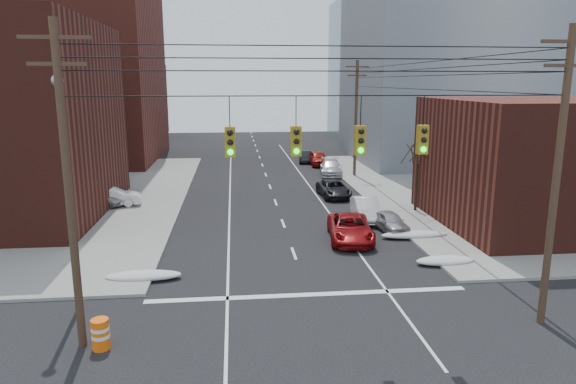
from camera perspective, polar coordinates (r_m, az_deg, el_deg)
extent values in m
plane|color=black|center=(17.04, 5.66, -20.02)|extent=(160.00, 160.00, 0.00)
cube|color=maroon|center=(65.79, -25.65, 16.22)|extent=(24.00, 20.00, 30.00)
cube|color=#4D1E17|center=(91.08, -20.92, 9.48)|extent=(22.00, 18.00, 12.00)
cube|color=gray|center=(63.37, 17.89, 14.73)|extent=(22.00, 20.00, 25.00)
cube|color=gray|center=(88.37, 12.13, 13.18)|extent=(20.00, 18.00, 22.00)
cube|color=#4D1E17|center=(37.09, 28.71, 2.84)|extent=(16.00, 12.00, 8.00)
cylinder|color=#473323|center=(18.28, -23.16, -0.05)|extent=(0.28, 0.28, 11.00)
cube|color=#473323|center=(17.98, -24.51, 15.39)|extent=(2.20, 0.12, 0.12)
cube|color=#473323|center=(17.94, -24.28, 12.86)|extent=(1.80, 0.12, 0.12)
cylinder|color=#473323|center=(20.95, 27.63, 0.99)|extent=(0.28, 0.28, 11.00)
cube|color=#473323|center=(20.69, 29.00, 14.42)|extent=(2.20, 0.12, 0.12)
cube|color=#473323|center=(20.65, 28.77, 12.21)|extent=(1.80, 0.12, 0.12)
cylinder|color=#473323|center=(49.59, 7.55, 7.96)|extent=(0.28, 0.28, 11.00)
cube|color=#473323|center=(49.48, 7.71, 13.63)|extent=(2.20, 0.12, 0.12)
cube|color=#473323|center=(49.47, 7.68, 12.70)|extent=(1.80, 0.12, 0.12)
cylinder|color=black|center=(17.37, 4.24, 10.62)|extent=(17.00, 0.04, 0.04)
cylinder|color=black|center=(17.12, -6.52, 8.88)|extent=(0.03, 0.03, 1.00)
cube|color=olive|center=(17.21, -6.44, 5.56)|extent=(0.35, 0.30, 1.00)
sphere|color=black|center=(17.00, -6.47, 6.56)|extent=(0.20, 0.20, 0.20)
sphere|color=black|center=(17.04, -6.44, 5.49)|extent=(0.20, 0.20, 0.20)
sphere|color=#0CE526|center=(17.08, -6.42, 4.42)|extent=(0.20, 0.20, 0.20)
cylinder|color=black|center=(17.25, 0.90, 8.98)|extent=(0.03, 0.03, 1.00)
cube|color=olive|center=(17.33, 0.89, 5.68)|extent=(0.35, 0.30, 1.00)
sphere|color=black|center=(17.13, 0.96, 6.68)|extent=(0.20, 0.20, 0.20)
sphere|color=black|center=(17.16, 0.96, 5.61)|extent=(0.20, 0.20, 0.20)
sphere|color=#0CE526|center=(17.20, 0.95, 4.56)|extent=(0.20, 0.20, 0.20)
cylinder|color=black|center=(17.65, 8.10, 8.94)|extent=(0.03, 0.03, 1.00)
cube|color=olive|center=(17.73, 8.00, 5.71)|extent=(0.35, 0.30, 1.00)
sphere|color=black|center=(17.53, 8.16, 6.68)|extent=(0.20, 0.20, 0.20)
sphere|color=black|center=(17.57, 8.13, 5.65)|extent=(0.20, 0.20, 0.20)
sphere|color=#0CE526|center=(17.60, 8.10, 4.61)|extent=(0.20, 0.20, 0.20)
cylinder|color=black|center=(18.30, 14.87, 8.77)|extent=(0.03, 0.03, 1.00)
cube|color=olive|center=(18.38, 14.70, 5.66)|extent=(0.35, 0.30, 1.00)
sphere|color=black|center=(18.19, 14.94, 6.59)|extent=(0.20, 0.20, 0.20)
sphere|color=black|center=(18.23, 14.89, 5.59)|extent=(0.20, 0.20, 0.20)
sphere|color=#0CE526|center=(18.26, 14.83, 4.60)|extent=(0.20, 0.20, 0.20)
cylinder|color=gray|center=(21.58, -23.20, -1.02)|extent=(0.18, 0.18, 9.00)
sphere|color=gray|center=(21.09, -24.26, 11.24)|extent=(0.44, 0.44, 0.44)
cylinder|color=black|center=(37.10, 14.07, 0.45)|extent=(0.20, 0.20, 3.50)
cylinder|color=black|center=(36.96, 14.75, 4.03)|extent=(0.27, 0.82, 1.19)
cylinder|color=black|center=(37.31, 14.28, 4.26)|extent=(1.17, 0.54, 1.38)
cylinder|color=black|center=(37.24, 13.25, 4.35)|extent=(1.44, 1.00, 1.48)
cylinder|color=black|center=(36.63, 13.64, 4.02)|extent=(0.17, 0.84, 1.19)
cylinder|color=black|center=(36.16, 13.82, 4.04)|extent=(0.82, 0.99, 1.40)
cylinder|color=black|center=(35.93, 14.83, 3.99)|extent=(1.74, 0.21, 1.43)
cylinder|color=black|center=(36.62, 14.86, 3.95)|extent=(0.48, 0.73, 1.20)
ellipsoid|color=silver|center=(25.11, -15.74, -8.94)|extent=(3.50, 1.08, 0.42)
ellipsoid|color=silver|center=(27.29, 17.05, -7.30)|extent=(3.00, 1.08, 0.42)
ellipsoid|color=silver|center=(31.26, 13.86, -4.63)|extent=(4.00, 1.08, 0.42)
imported|color=maroon|center=(30.08, 6.94, -4.00)|extent=(2.99, 5.47, 1.45)
imported|color=#ACADB1|center=(32.31, 11.26, -3.23)|extent=(1.90, 3.72, 1.21)
imported|color=white|center=(34.59, 8.65, -1.90)|extent=(1.86, 4.52, 1.45)
imported|color=black|center=(41.23, 5.10, 0.36)|extent=(2.35, 4.76, 1.30)
imported|color=silver|center=(50.80, 4.80, 2.70)|extent=(2.71, 5.27, 1.46)
imported|color=maroon|center=(56.68, 3.36, 3.77)|extent=(1.89, 4.61, 1.56)
imported|color=black|center=(58.80, 1.91, 3.95)|extent=(1.81, 4.06, 1.29)
imported|color=white|center=(39.47, -19.03, -0.52)|extent=(4.32, 2.04, 1.37)
imported|color=#A7A6AB|center=(39.99, -20.73, -0.52)|extent=(5.07, 3.01, 1.32)
imported|color=black|center=(42.29, -27.55, -0.34)|extent=(5.37, 2.58, 1.51)
imported|color=silver|center=(44.70, -27.84, 0.18)|extent=(4.29, 2.14, 1.41)
cylinder|color=#FD5F0D|center=(19.43, -20.10, -14.62)|extent=(0.81, 0.81, 1.09)
cylinder|color=white|center=(19.33, -20.15, -14.04)|extent=(0.82, 0.82, 0.13)
cylinder|color=white|center=(19.45, -20.09, -14.76)|extent=(0.82, 0.82, 0.13)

